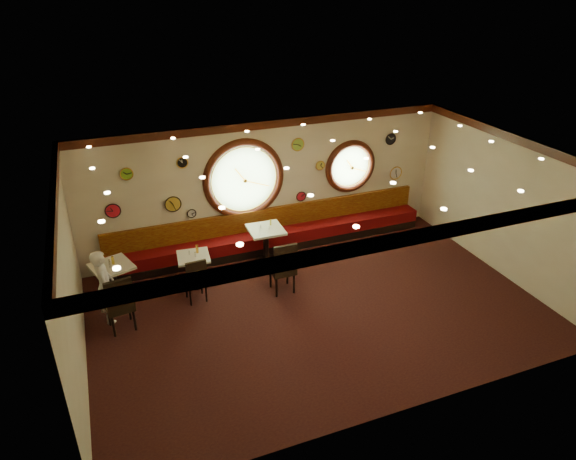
# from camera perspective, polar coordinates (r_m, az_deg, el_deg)

# --- Properties ---
(floor) EXTENTS (9.00, 6.00, 0.00)m
(floor) POSITION_cam_1_polar(r_m,az_deg,el_deg) (10.72, 3.28, -8.69)
(floor) COLOR black
(floor) RESTS_ON ground
(ceiling) EXTENTS (9.00, 6.00, 0.02)m
(ceiling) POSITION_cam_1_polar(r_m,az_deg,el_deg) (9.23, 3.80, 7.68)
(ceiling) COLOR #B08531
(ceiling) RESTS_ON wall_back
(wall_back) EXTENTS (9.00, 0.02, 3.20)m
(wall_back) POSITION_cam_1_polar(r_m,az_deg,el_deg) (12.40, -2.24, 4.96)
(wall_back) COLOR beige
(wall_back) RESTS_ON floor
(wall_front) EXTENTS (9.00, 0.02, 3.20)m
(wall_front) POSITION_cam_1_polar(r_m,az_deg,el_deg) (7.69, 12.96, -10.93)
(wall_front) COLOR beige
(wall_front) RESTS_ON floor
(wall_left) EXTENTS (0.02, 6.00, 3.20)m
(wall_left) POSITION_cam_1_polar(r_m,az_deg,el_deg) (9.18, -23.13, -5.83)
(wall_left) COLOR beige
(wall_left) RESTS_ON floor
(wall_right) EXTENTS (0.02, 6.00, 3.20)m
(wall_right) POSITION_cam_1_polar(r_m,az_deg,el_deg) (12.30, 22.99, 2.55)
(wall_right) COLOR beige
(wall_right) RESTS_ON floor
(molding_back) EXTENTS (9.00, 0.10, 0.18)m
(molding_back) POSITION_cam_1_polar(r_m,az_deg,el_deg) (11.88, -2.29, 11.65)
(molding_back) COLOR #3A140A
(molding_back) RESTS_ON wall_back
(molding_front) EXTENTS (9.00, 0.10, 0.18)m
(molding_front) POSITION_cam_1_polar(r_m,az_deg,el_deg) (6.93, 14.00, -0.76)
(molding_front) COLOR #3A140A
(molding_front) RESTS_ON wall_back
(molding_left) EXTENTS (0.10, 6.00, 0.18)m
(molding_left) POSITION_cam_1_polar(r_m,az_deg,el_deg) (8.51, -24.61, 2.84)
(molding_left) COLOR #3A140A
(molding_left) RESTS_ON wall_back
(molding_right) EXTENTS (0.10, 6.00, 0.18)m
(molding_right) POSITION_cam_1_polar(r_m,az_deg,el_deg) (11.78, 24.13, 9.21)
(molding_right) COLOR #3A140A
(molding_right) RESTS_ON wall_back
(banquette_base) EXTENTS (8.00, 0.55, 0.20)m
(banquette_base) POSITION_cam_1_polar(r_m,az_deg,el_deg) (12.81, -1.71, -1.71)
(banquette_base) COLOR black
(banquette_base) RESTS_ON floor
(banquette_seat) EXTENTS (8.00, 0.55, 0.30)m
(banquette_seat) POSITION_cam_1_polar(r_m,az_deg,el_deg) (12.69, -1.72, -0.72)
(banquette_seat) COLOR #5D080B
(banquette_seat) RESTS_ON banquette_base
(banquette_back) EXTENTS (8.00, 0.10, 0.55)m
(banquette_back) POSITION_cam_1_polar(r_m,az_deg,el_deg) (12.69, -2.08, 1.31)
(banquette_back) COLOR #611407
(banquette_back) RESTS_ON wall_back
(porthole_left_glass) EXTENTS (1.66, 0.02, 1.66)m
(porthole_left_glass) POSITION_cam_1_polar(r_m,az_deg,el_deg) (12.14, -4.94, 5.65)
(porthole_left_glass) COLOR #98C677
(porthole_left_glass) RESTS_ON wall_back
(porthole_left_frame) EXTENTS (1.98, 0.18, 1.98)m
(porthole_left_frame) POSITION_cam_1_polar(r_m,az_deg,el_deg) (12.13, -4.92, 5.63)
(porthole_left_frame) COLOR #3A140A
(porthole_left_frame) RESTS_ON wall_back
(porthole_left_ring) EXTENTS (1.61, 0.03, 1.61)m
(porthole_left_ring) POSITION_cam_1_polar(r_m,az_deg,el_deg) (12.10, -4.88, 5.58)
(porthole_left_ring) COLOR gold
(porthole_left_ring) RESTS_ON wall_back
(porthole_right_glass) EXTENTS (1.10, 0.02, 1.10)m
(porthole_right_glass) POSITION_cam_1_polar(r_m,az_deg,el_deg) (13.16, 6.90, 7.03)
(porthole_right_glass) COLOR #98C677
(porthole_right_glass) RESTS_ON wall_back
(porthole_right_frame) EXTENTS (1.38, 0.18, 1.38)m
(porthole_right_frame) POSITION_cam_1_polar(r_m,az_deg,el_deg) (13.15, 6.93, 7.01)
(porthole_right_frame) COLOR #3A140A
(porthole_right_frame) RESTS_ON wall_back
(porthole_right_ring) EXTENTS (1.09, 0.03, 1.09)m
(porthole_right_ring) POSITION_cam_1_polar(r_m,az_deg,el_deg) (13.12, 6.99, 6.97)
(porthole_right_ring) COLOR gold
(porthole_right_ring) RESTS_ON wall_back
(wall_clock_0) EXTENTS (0.24, 0.03, 0.24)m
(wall_clock_0) POSITION_cam_1_polar(r_m,az_deg,el_deg) (11.62, -11.68, 7.35)
(wall_clock_0) COLOR black
(wall_clock_0) RESTS_ON wall_back
(wall_clock_1) EXTENTS (0.34, 0.03, 0.34)m
(wall_clock_1) POSITION_cam_1_polar(r_m,az_deg,el_deg) (13.91, 11.85, 6.22)
(wall_clock_1) COLOR white
(wall_clock_1) RESTS_ON wall_back
(wall_clock_2) EXTENTS (0.36, 0.03, 0.36)m
(wall_clock_2) POSITION_cam_1_polar(r_m,az_deg,el_deg) (11.92, -12.67, 2.83)
(wall_clock_2) COLOR gold
(wall_clock_2) RESTS_ON wall_back
(wall_clock_3) EXTENTS (0.32, 0.03, 0.32)m
(wall_clock_3) POSITION_cam_1_polar(r_m,az_deg,el_deg) (11.82, -18.89, 2.04)
(wall_clock_3) COLOR red
(wall_clock_3) RESTS_ON wall_back
(wall_clock_4) EXTENTS (0.24, 0.03, 0.24)m
(wall_clock_4) POSITION_cam_1_polar(r_m,az_deg,el_deg) (12.80, 1.45, 3.76)
(wall_clock_4) COLOR red
(wall_clock_4) RESTS_ON wall_back
(wall_clock_5) EXTENTS (0.22, 0.03, 0.22)m
(wall_clock_5) POSITION_cam_1_polar(r_m,az_deg,el_deg) (12.72, 3.59, 7.18)
(wall_clock_5) COLOR #D9CC48
(wall_clock_5) RESTS_ON wall_back
(wall_clock_6) EXTENTS (0.20, 0.03, 0.20)m
(wall_clock_6) POSITION_cam_1_polar(r_m,az_deg,el_deg) (12.10, -10.67, 1.84)
(wall_clock_6) COLOR silver
(wall_clock_6) RESTS_ON wall_back
(wall_clock_7) EXTENTS (0.28, 0.03, 0.28)m
(wall_clock_7) POSITION_cam_1_polar(r_m,az_deg,el_deg) (13.48, 11.32, 9.88)
(wall_clock_7) COLOR black
(wall_clock_7) RESTS_ON wall_back
(wall_clock_8) EXTENTS (0.26, 0.03, 0.26)m
(wall_clock_8) POSITION_cam_1_polar(r_m,az_deg,el_deg) (11.53, -17.50, 5.97)
(wall_clock_8) COLOR #76B724
(wall_clock_8) RESTS_ON wall_back
(wall_clock_9) EXTENTS (0.30, 0.03, 0.30)m
(wall_clock_9) POSITION_cam_1_polar(r_m,az_deg,el_deg) (12.30, 1.09, 9.49)
(wall_clock_9) COLOR #8CB93A
(wall_clock_9) RESTS_ON wall_back
(table_a) EXTENTS (0.97, 0.97, 0.84)m
(table_a) POSITION_cam_1_polar(r_m,az_deg,el_deg) (11.27, -18.81, -5.10)
(table_a) COLOR black
(table_a) RESTS_ON floor
(table_b) EXTENTS (0.75, 0.75, 0.74)m
(table_b) POSITION_cam_1_polar(r_m,az_deg,el_deg) (11.37, -10.37, -4.03)
(table_b) COLOR black
(table_b) RESTS_ON floor
(table_c) EXTENTS (0.81, 0.81, 0.87)m
(table_c) POSITION_cam_1_polar(r_m,az_deg,el_deg) (12.07, -2.46, -1.20)
(table_c) COLOR black
(table_c) RESTS_ON floor
(chair_a) EXTENTS (0.57, 0.57, 0.75)m
(chair_a) POSITION_cam_1_polar(r_m,az_deg,el_deg) (10.22, -18.22, -7.50)
(chair_a) COLOR black
(chair_a) RESTS_ON floor
(chair_b) EXTENTS (0.46, 0.46, 0.63)m
(chair_b) POSITION_cam_1_polar(r_m,az_deg,el_deg) (10.76, -10.19, -5.25)
(chair_b) COLOR black
(chair_b) RESTS_ON floor
(chair_c) EXTENTS (0.51, 0.51, 0.75)m
(chair_c) POSITION_cam_1_polar(r_m,az_deg,el_deg) (10.82, -0.47, -3.89)
(chair_c) COLOR black
(chair_c) RESTS_ON floor
(condiment_a_salt) EXTENTS (0.03, 0.03, 0.09)m
(condiment_a_salt) POSITION_cam_1_polar(r_m,az_deg,el_deg) (11.16, -19.26, -3.35)
(condiment_a_salt) COLOR silver
(condiment_a_salt) RESTS_ON table_a
(condiment_b_salt) EXTENTS (0.03, 0.03, 0.09)m
(condiment_b_salt) POSITION_cam_1_polar(r_m,az_deg,el_deg) (11.27, -10.92, -2.50)
(condiment_b_salt) COLOR silver
(condiment_b_salt) RESTS_ON table_b
(condiment_c_salt) EXTENTS (0.04, 0.04, 0.10)m
(condiment_c_salt) POSITION_cam_1_polar(r_m,az_deg,el_deg) (11.93, -3.08, 0.46)
(condiment_c_salt) COLOR silver
(condiment_c_salt) RESTS_ON table_c
(condiment_a_pepper) EXTENTS (0.03, 0.03, 0.09)m
(condiment_a_pepper) POSITION_cam_1_polar(r_m,az_deg,el_deg) (11.01, -19.20, -3.79)
(condiment_a_pepper) COLOR silver
(condiment_a_pepper) RESTS_ON table_a
(condiment_b_pepper) EXTENTS (0.04, 0.04, 0.10)m
(condiment_b_pepper) POSITION_cam_1_polar(r_m,az_deg,el_deg) (11.16, -10.27, -2.71)
(condiment_b_pepper) COLOR silver
(condiment_b_pepper) RESTS_ON table_b
(condiment_c_pepper) EXTENTS (0.03, 0.03, 0.09)m
(condiment_c_pepper) POSITION_cam_1_polar(r_m,az_deg,el_deg) (11.85, -2.14, 0.24)
(condiment_c_pepper) COLOR silver
(condiment_c_pepper) RESTS_ON table_c
(condiment_a_bottle) EXTENTS (0.05, 0.05, 0.17)m
(condiment_a_bottle) POSITION_cam_1_polar(r_m,az_deg,el_deg) (11.11, -18.89, -3.21)
(condiment_a_bottle) COLOR gold
(condiment_a_bottle) RESTS_ON table_a
(condiment_b_bottle) EXTENTS (0.06, 0.06, 0.18)m
(condiment_b_bottle) POSITION_cam_1_polar(r_m,az_deg,el_deg) (11.29, -10.07, -2.09)
(condiment_b_bottle) COLOR gold
(condiment_b_bottle) RESTS_ON table_b
(condiment_c_bottle) EXTENTS (0.04, 0.04, 0.14)m
(condiment_c_bottle) POSITION_cam_1_polar(r_m,az_deg,el_deg) (12.05, -1.95, 0.87)
(condiment_c_bottle) COLOR gold
(condiment_c_bottle) RESTS_ON table_c
(waiter) EXTENTS (0.39, 0.57, 1.54)m
(waiter) POSITION_cam_1_polar(r_m,az_deg,el_deg) (10.60, -19.70, -5.88)
(waiter) COLOR white
(waiter) RESTS_ON floor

